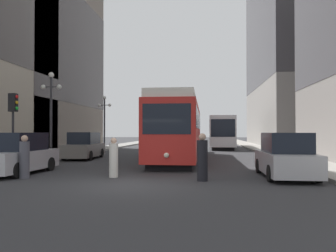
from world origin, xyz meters
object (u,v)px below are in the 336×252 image
(parked_car_left_near, at_px, (84,146))
(parked_car_right_far, at_px, (286,157))
(pedestrian_crossing_far, at_px, (24,158))
(lamp_post_left_near, at_px, (51,102))
(pedestrian_crossing_near, at_px, (114,159))
(pedestrian_on_sidewalk, at_px, (202,159))
(lamp_post_left_far, at_px, (104,114))
(parked_car_left_mid, at_px, (18,155))
(transit_bus, at_px, (222,131))
(streetcar, at_px, (179,128))
(traffic_light_near_left, at_px, (13,110))

(parked_car_left_near, bearing_deg, parked_car_right_far, -38.13)
(pedestrian_crossing_far, distance_m, lamp_post_left_near, 9.58)
(pedestrian_crossing_near, bearing_deg, pedestrian_on_sidewalk, -37.45)
(pedestrian_crossing_near, xyz_separation_m, lamp_post_left_far, (-6.43, 19.85, 2.92))
(parked_car_left_near, distance_m, lamp_post_left_far, 11.47)
(parked_car_left_mid, distance_m, lamp_post_left_far, 19.50)
(transit_bus, height_order, parked_car_left_near, transit_bus)
(pedestrian_on_sidewalk, bearing_deg, lamp_post_left_far, 114.51)
(streetcar, relative_size, transit_bus, 1.25)
(transit_bus, relative_size, parked_car_right_far, 2.59)
(transit_bus, height_order, parked_car_right_far, transit_bus)
(parked_car_left_mid, bearing_deg, parked_car_right_far, 2.40)
(pedestrian_on_sidewalk, xyz_separation_m, traffic_light_near_left, (-9.83, 3.74, 2.16))
(pedestrian_on_sidewalk, distance_m, traffic_light_near_left, 10.73)
(parked_car_left_mid, height_order, parked_car_right_far, same)
(pedestrian_crossing_near, bearing_deg, streetcar, 49.66)
(pedestrian_on_sidewalk, bearing_deg, pedestrian_crossing_near, 168.33)
(pedestrian_crossing_far, bearing_deg, parked_car_left_mid, 102.48)
(traffic_light_near_left, bearing_deg, pedestrian_on_sidewalk, -20.86)
(lamp_post_left_near, bearing_deg, transit_bus, 54.37)
(streetcar, relative_size, traffic_light_near_left, 3.84)
(transit_bus, height_order, pedestrian_on_sidewalk, transit_bus)
(pedestrian_crossing_far, bearing_deg, pedestrian_crossing_near, -15.01)
(pedestrian_crossing_near, bearing_deg, parked_car_left_near, 89.60)
(pedestrian_on_sidewalk, distance_m, lamp_post_left_near, 13.52)
(parked_car_left_near, xyz_separation_m, pedestrian_crossing_far, (1.08, -9.59, -0.04))
(transit_bus, relative_size, parked_car_left_mid, 2.58)
(traffic_light_near_left, distance_m, lamp_post_left_near, 4.87)
(parked_car_right_far, bearing_deg, parked_car_left_mid, 0.19)
(transit_bus, xyz_separation_m, parked_car_left_mid, (-10.17, -24.09, -1.10))
(streetcar, bearing_deg, transit_bus, 77.36)
(pedestrian_crossing_far, relative_size, pedestrian_on_sidewalk, 0.96)
(pedestrian_crossing_near, height_order, traffic_light_near_left, traffic_light_near_left)
(pedestrian_on_sidewalk, distance_m, lamp_post_left_far, 23.00)
(parked_car_left_mid, height_order, pedestrian_crossing_near, parked_car_left_mid)
(transit_bus, relative_size, lamp_post_left_far, 2.13)
(transit_bus, distance_m, pedestrian_crossing_near, 25.40)
(streetcar, bearing_deg, parked_car_right_far, -58.11)
(transit_bus, distance_m, parked_car_left_mid, 26.17)
(pedestrian_on_sidewalk, bearing_deg, parked_car_left_mid, 169.38)
(transit_bus, bearing_deg, pedestrian_on_sidewalk, -92.59)
(parked_car_left_near, height_order, traffic_light_near_left, traffic_light_near_left)
(parked_car_left_near, bearing_deg, pedestrian_crossing_near, -65.61)
(pedestrian_crossing_far, bearing_deg, streetcar, 33.58)
(streetcar, relative_size, parked_car_right_far, 3.24)
(parked_car_right_far, relative_size, lamp_post_left_near, 0.77)
(parked_car_left_mid, xyz_separation_m, pedestrian_on_sidewalk, (8.14, -1.29, -0.00))
(lamp_post_left_far, bearing_deg, transit_bus, 22.02)
(parked_car_left_mid, height_order, pedestrian_crossing_far, parked_car_left_mid)
(transit_bus, xyz_separation_m, pedestrian_crossing_near, (-5.64, -24.74, -1.19))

